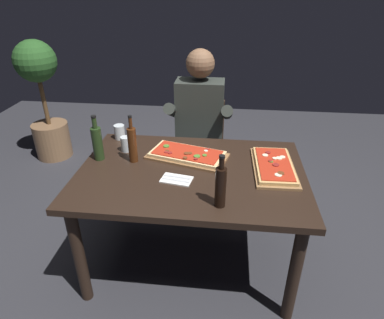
# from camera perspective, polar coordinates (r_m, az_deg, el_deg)

# --- Properties ---
(ground_plane) EXTENTS (6.40, 6.40, 0.00)m
(ground_plane) POSITION_cam_1_polar(r_m,az_deg,el_deg) (2.52, -0.13, -16.57)
(ground_plane) COLOR #2D2D33
(dining_table) EXTENTS (1.40, 0.96, 0.74)m
(dining_table) POSITION_cam_1_polar(r_m,az_deg,el_deg) (2.11, -0.15, -4.12)
(dining_table) COLOR black
(dining_table) RESTS_ON ground_plane
(pizza_rectangular_front) EXTENTS (0.57, 0.39, 0.05)m
(pizza_rectangular_front) POSITION_cam_1_polar(r_m,az_deg,el_deg) (2.20, -0.83, 0.81)
(pizza_rectangular_front) COLOR brown
(pizza_rectangular_front) RESTS_ON dining_table
(pizza_rectangular_left) EXTENTS (0.27, 0.50, 0.05)m
(pizza_rectangular_left) POSITION_cam_1_polar(r_m,az_deg,el_deg) (2.13, 13.88, -1.09)
(pizza_rectangular_left) COLOR olive
(pizza_rectangular_left) RESTS_ON dining_table
(wine_bottle_dark) EXTENTS (0.06, 0.06, 0.30)m
(wine_bottle_dark) POSITION_cam_1_polar(r_m,az_deg,el_deg) (1.69, 4.93, -4.52)
(wine_bottle_dark) COLOR black
(wine_bottle_dark) RESTS_ON dining_table
(oil_bottle_amber) EXTENTS (0.07, 0.07, 0.30)m
(oil_bottle_amber) POSITION_cam_1_polar(r_m,az_deg,el_deg) (2.22, -15.95, 2.85)
(oil_bottle_amber) COLOR #233819
(oil_bottle_amber) RESTS_ON dining_table
(vinegar_bottle_green) EXTENTS (0.06, 0.06, 0.31)m
(vinegar_bottle_green) POSITION_cam_1_polar(r_m,az_deg,el_deg) (2.14, -10.20, 2.65)
(vinegar_bottle_green) COLOR #47230F
(vinegar_bottle_green) RESTS_ON dining_table
(tumbler_near_camera) EXTENTS (0.08, 0.08, 0.11)m
(tumbler_near_camera) POSITION_cam_1_polar(r_m,az_deg,el_deg) (2.51, -12.32, 4.51)
(tumbler_near_camera) COLOR silver
(tumbler_near_camera) RESTS_ON dining_table
(tumbler_far_side) EXTENTS (0.07, 0.07, 0.10)m
(tumbler_far_side) POSITION_cam_1_polar(r_m,az_deg,el_deg) (2.32, -11.27, 2.49)
(tumbler_far_side) COLOR silver
(tumbler_far_side) RESTS_ON dining_table
(napkin_cutlery_set) EXTENTS (0.20, 0.14, 0.01)m
(napkin_cutlery_set) POSITION_cam_1_polar(r_m,az_deg,el_deg) (1.96, -2.66, -3.44)
(napkin_cutlery_set) COLOR white
(napkin_cutlery_set) RESTS_ON dining_table
(diner_chair) EXTENTS (0.44, 0.44, 0.87)m
(diner_chair) POSITION_cam_1_polar(r_m,az_deg,el_deg) (2.93, 1.39, 2.32)
(diner_chair) COLOR #3D2B1E
(diner_chair) RESTS_ON ground_plane
(seated_diner) EXTENTS (0.53, 0.41, 1.33)m
(seated_diner) POSITION_cam_1_polar(r_m,az_deg,el_deg) (2.71, 1.23, 6.05)
(seated_diner) COLOR #23232D
(seated_diner) RESTS_ON ground_plane
(potted_plant_corner) EXTENTS (0.42, 0.42, 1.27)m
(potted_plant_corner) POSITION_cam_1_polar(r_m,az_deg,el_deg) (3.88, -24.17, 9.62)
(potted_plant_corner) COLOR #846042
(potted_plant_corner) RESTS_ON ground_plane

